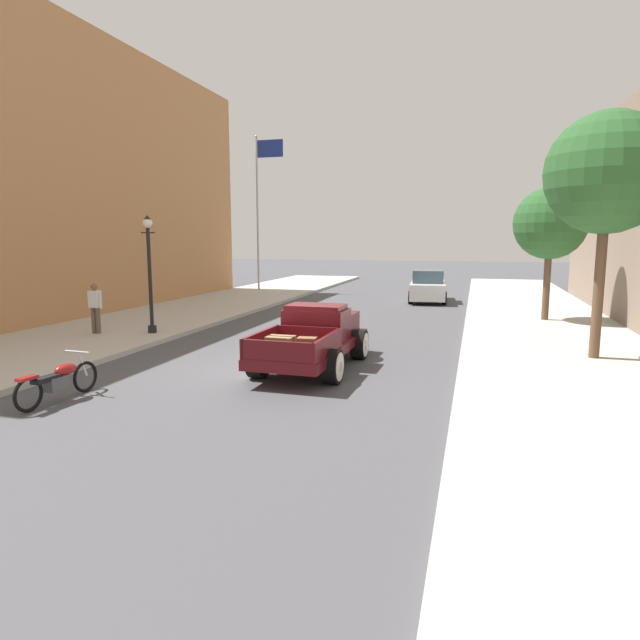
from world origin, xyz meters
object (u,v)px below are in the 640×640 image
Objects in this scene: flagpole at (261,196)px; car_background_white at (428,287)px; motorcycle_parked at (58,380)px; hotrod_truck_maroon at (315,337)px; street_lamp_near at (149,265)px; street_tree_nearest at (607,174)px; pedestrian_sidewalk_left at (95,305)px; street_tree_second at (550,224)px.

car_background_white is at bearing -13.16° from flagpole.
hotrod_truck_maroon is at bearing 47.49° from motorcycle_parked.
street_lamp_near is at bearing -121.12° from car_background_white.
street_tree_nearest is at bearing 31.33° from motorcycle_parked.
motorcycle_parked is 1.28× the size of pedestrian_sidewalk_left.
car_background_white is 11.61m from flagpole.
motorcycle_parked is 0.55× the size of street_lamp_near.
hotrod_truck_maroon is 0.99× the size of street_tree_second.
pedestrian_sidewalk_left is 16.59m from street_tree_second.
flagpole reaches higher than pedestrian_sidewalk_left.
street_lamp_near is (1.69, 0.62, 1.30)m from pedestrian_sidewalk_left.
street_tree_second is (14.59, 7.41, 2.72)m from pedestrian_sidewalk_left.
flagpole reaches higher than car_background_white.
flagpole is (-10.20, 2.39, 5.00)m from car_background_white.
flagpole is at bearing 98.48° from street_lamp_near.
street_tree_second reaches higher than car_background_white.
street_tree_nearest is (15.04, 0.45, 3.77)m from pedestrian_sidewalk_left.
hotrod_truck_maroon is at bearing -161.88° from street_tree_nearest.
street_tree_nearest reaches higher than street_tree_second.
flagpole is at bearing 92.18° from pedestrian_sidewalk_left.
flagpole is 1.46× the size of street_tree_nearest.
street_lamp_near is at bearing 108.52° from motorcycle_parked.
flagpole is at bearing 135.01° from street_tree_nearest.
street_tree_nearest is at bearing -44.99° from flagpole.
pedestrian_sidewalk_left is 15.51m from street_tree_nearest.
hotrod_truck_maroon is 1.29× the size of street_lamp_near.
street_tree_nearest is at bearing 1.70° from pedestrian_sidewalk_left.
motorcycle_parked is 0.42× the size of street_tree_second.
street_tree_nearest is (15.65, -15.65, -0.92)m from flagpole.
street_tree_second is at bearing 93.66° from street_tree_nearest.
street_lamp_near reaches higher than pedestrian_sidewalk_left.
street_tree_nearest reaches higher than motorcycle_parked.
hotrod_truck_maroon is 3.01× the size of pedestrian_sidewalk_left.
street_lamp_near reaches higher than motorcycle_parked.
hotrod_truck_maroon is 20.54m from flagpole.
hotrod_truck_maroon is at bearing -95.58° from car_background_white.
street_lamp_near reaches higher than hotrod_truck_maroon.
car_background_white is at bearing 112.33° from street_tree_nearest.
car_background_white is 0.48× the size of flagpole.
street_lamp_near is 0.62× the size of street_tree_nearest.
hotrod_truck_maroon is at bearing -21.06° from street_lamp_near.
street_tree_nearest is 1.24× the size of street_tree_second.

